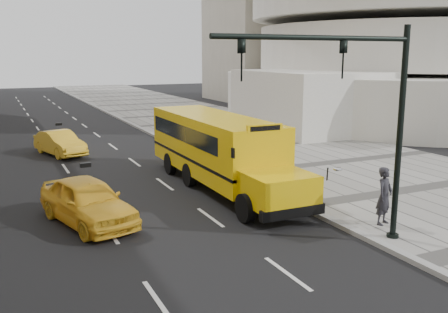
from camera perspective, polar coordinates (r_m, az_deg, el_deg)
name	(u,v)px	position (r m, az deg, el deg)	size (l,w,h in m)	color
ground	(107,191)	(21.39, -13.18, -3.83)	(140.00, 140.00, 0.00)	black
sidewalk_museum	(340,163)	(26.45, 13.11, -0.70)	(12.00, 140.00, 0.15)	gray
curb_museum	(236,174)	(23.28, 1.39, -2.07)	(0.30, 140.00, 0.15)	gray
school_bus	(216,145)	(21.36, -0.91, 1.31)	(2.96, 11.56, 3.19)	#E9B908
taxi_near	(87,201)	(17.30, -15.34, -4.94)	(1.85, 4.59, 1.56)	yellow
taxi_far	(60,143)	(29.52, -18.24, 1.47)	(1.43, 4.11, 1.35)	yellow
pedestrian	(384,196)	(16.96, 17.86, -4.31)	(0.69, 0.45, 1.89)	#25242B
traffic_signal	(363,110)	(14.33, 15.62, 5.19)	(6.18, 0.36, 6.40)	black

